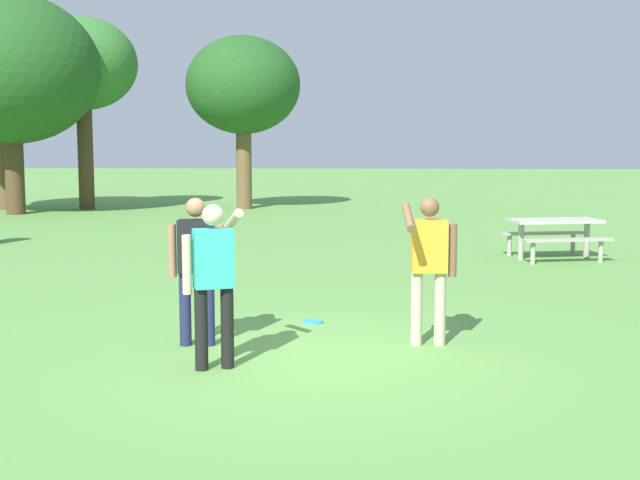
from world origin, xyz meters
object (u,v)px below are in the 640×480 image
at_px(person_bystander, 213,273).
at_px(tree_broad_center, 10,69).
at_px(tree_slender_mid, 243,86).
at_px(tree_tall_left, 3,88).
at_px(tree_far_right, 83,66).
at_px(frisbee, 313,322).
at_px(person_thrower, 196,261).
at_px(person_catcher, 429,260).
at_px(picnic_table_near, 554,230).

relative_size(person_bystander, tree_broad_center, 0.25).
bearing_deg(tree_slender_mid, tree_tall_left, -174.92).
bearing_deg(tree_tall_left, person_bystander, -61.69).
bearing_deg(tree_slender_mid, tree_far_right, -174.97).
xyz_separation_m(frisbee, tree_broad_center, (-10.12, 15.13, 4.38)).
bearing_deg(person_thrower, tree_broad_center, 118.56).
height_order(person_thrower, person_bystander, same).
xyz_separation_m(person_thrower, frisbee, (1.21, 1.24, -0.93)).
bearing_deg(tree_tall_left, tree_broad_center, -60.32).
bearing_deg(person_catcher, person_thrower, -176.96).
xyz_separation_m(person_bystander, tree_slender_mid, (-2.54, 19.76, 3.06)).
relative_size(frisbee, tree_slender_mid, 0.04).
xyz_separation_m(tree_tall_left, tree_broad_center, (1.01, -1.76, 0.43)).
bearing_deg(picnic_table_near, tree_far_right, 138.80).
bearing_deg(person_bystander, person_catcher, 26.16).
relative_size(person_catcher, tree_broad_center, 0.25).
xyz_separation_m(picnic_table_near, tree_slender_mid, (-7.63, 11.66, 3.46)).
relative_size(tree_far_right, tree_slender_mid, 1.10).
xyz_separation_m(tree_broad_center, tree_slender_mid, (6.73, 2.45, -0.37)).
relative_size(picnic_table_near, tree_tall_left, 0.35).
xyz_separation_m(person_catcher, tree_tall_left, (-12.47, 18.00, 3.00)).
bearing_deg(person_catcher, tree_broad_center, 125.22).
bearing_deg(tree_slender_mid, frisbee, -79.09).
distance_m(person_thrower, tree_broad_center, 18.95).
bearing_deg(person_thrower, person_bystander, -69.12).
distance_m(person_thrower, person_catcher, 2.55).
distance_m(person_bystander, tree_broad_center, 19.93).
relative_size(tree_tall_left, tree_far_right, 0.90).
distance_m(frisbee, tree_far_right, 19.71).
height_order(person_catcher, tree_tall_left, tree_tall_left).
relative_size(person_thrower, picnic_table_near, 0.84).
height_order(person_catcher, tree_slender_mid, tree_slender_mid).
bearing_deg(tree_tall_left, frisbee, -56.63).
distance_m(frisbee, tree_tall_left, 20.61).
xyz_separation_m(person_bystander, picnic_table_near, (5.09, 8.11, -0.40)).
bearing_deg(tree_slender_mid, person_catcher, -75.80).
height_order(person_bystander, frisbee, person_bystander).
distance_m(person_thrower, tree_tall_left, 20.89).
height_order(person_thrower, tree_far_right, tree_far_right).
bearing_deg(tree_broad_center, person_thrower, -61.44).
bearing_deg(person_bystander, frisbee, 68.64).
relative_size(person_thrower, person_bystander, 1.00).
relative_size(person_thrower, tree_slender_mid, 0.29).
distance_m(person_catcher, person_bystander, 2.44).
relative_size(tree_broad_center, tree_far_right, 1.07).
distance_m(tree_broad_center, tree_slender_mid, 7.17).
distance_m(person_bystander, frisbee, 2.52).
bearing_deg(tree_broad_center, tree_slender_mid, 20.01).
bearing_deg(picnic_table_near, person_bystander, -122.13).
relative_size(frisbee, tree_tall_left, 0.04).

